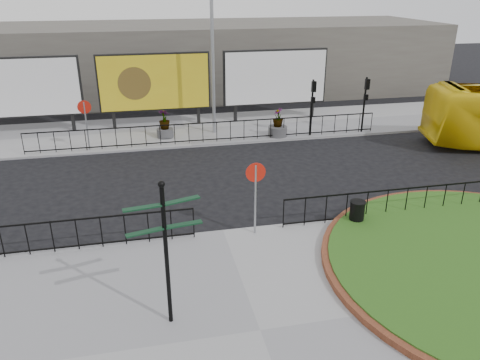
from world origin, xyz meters
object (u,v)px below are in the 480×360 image
object	(u,v)px
billboard_mid	(155,83)
lamp_post	(213,44)
litter_bin	(357,213)
planter_c	(278,126)
planter_b	(165,126)
fingerpost_sign	(165,241)

from	to	relation	value
billboard_mid	lamp_post	xyz separation A→B (m)	(3.01, -1.97, 2.23)
lamp_post	litter_bin	size ratio (longest dim) A/B	10.46
planter_c	billboard_mid	bearing A→B (deg)	151.65
planter_b	fingerpost_sign	bearing A→B (deg)	-93.28
billboard_mid	planter_b	distance (m)	2.99
fingerpost_sign	planter_b	distance (m)	14.98
billboard_mid	fingerpost_sign	bearing A→B (deg)	-91.84
litter_bin	planter_c	distance (m)	10.22
lamp_post	litter_bin	distance (m)	12.71
lamp_post	planter_b	xyz separation A→B (m)	(-2.71, -0.34, -4.10)
planter_c	planter_b	bearing A→B (deg)	169.95
billboard_mid	planter_c	world-z (taller)	billboard_mid
lamp_post	planter_c	xyz separation A→B (m)	(3.22, -1.39, -4.17)
fingerpost_sign	litter_bin	world-z (taller)	fingerpost_sign
litter_bin	planter_b	distance (m)	12.63
fingerpost_sign	planter_b	world-z (taller)	fingerpost_sign
litter_bin	planter_c	world-z (taller)	planter_c
fingerpost_sign	planter_b	bearing A→B (deg)	78.49
planter_b	planter_c	size ratio (longest dim) A/B	0.99
litter_bin	lamp_post	bearing A→B (deg)	104.47
lamp_post	planter_b	distance (m)	4.92
fingerpost_sign	planter_c	distance (m)	15.48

